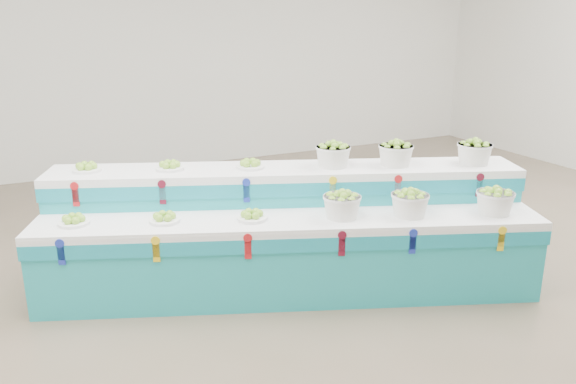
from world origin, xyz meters
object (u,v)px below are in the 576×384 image
object	(u,v)px
basket_lower_left	(342,204)
basket_upper_right	(474,152)
display_stand	(288,231)
plate_upper_mid	(170,165)

from	to	relation	value
basket_lower_left	basket_upper_right	distance (m)	1.44
display_stand	plate_upper_mid	bearing A→B (deg)	165.68
plate_upper_mid	basket_lower_left	bearing A→B (deg)	-40.78
basket_lower_left	plate_upper_mid	bearing A→B (deg)	139.22
display_stand	basket_lower_left	xyz separation A→B (m)	(0.31, -0.40, 0.32)
basket_lower_left	plate_upper_mid	xyz separation A→B (m)	(-1.18, 1.01, 0.23)
display_stand	basket_upper_right	world-z (taller)	basket_upper_right
display_stand	basket_lower_left	bearing A→B (deg)	-31.58
basket_upper_right	plate_upper_mid	bearing A→B (deg)	159.05
basket_lower_left	plate_upper_mid	distance (m)	1.57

